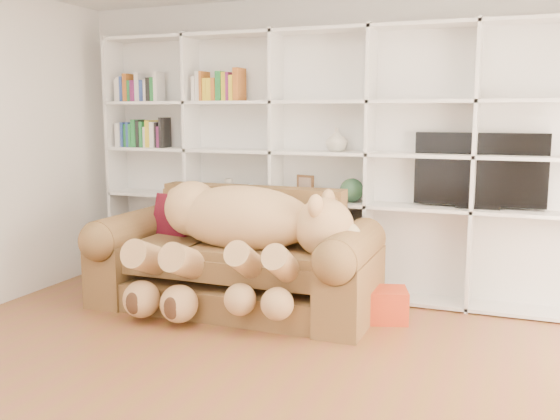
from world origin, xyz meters
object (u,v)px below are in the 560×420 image
at_px(gift_box, 386,305).
at_px(tv, 480,171).
at_px(sofa, 236,264).
at_px(teddy_bear, 239,232).

relative_size(gift_box, tv, 0.31).
bearing_deg(sofa, teddy_bear, -58.98).
xyz_separation_m(sofa, gift_box, (1.28, 0.09, -0.25)).
bearing_deg(teddy_bear, gift_box, 14.43).
relative_size(sofa, tv, 2.24).
xyz_separation_m(sofa, tv, (1.91, 0.72, 0.80)).
distance_m(teddy_bear, tv, 2.07).
xyz_separation_m(teddy_bear, gift_box, (1.16, 0.30, -0.57)).
height_order(sofa, teddy_bear, teddy_bear).
bearing_deg(tv, sofa, -159.46).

